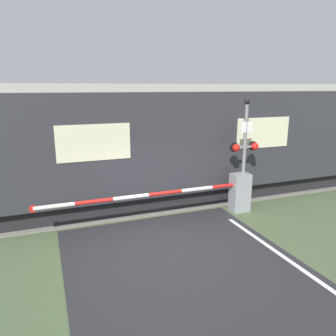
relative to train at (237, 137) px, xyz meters
name	(u,v)px	position (x,y,z in m)	size (l,w,h in m)	color
ground_plane	(170,248)	(-4.30, -3.76, -2.10)	(80.00, 80.00, 0.00)	#475638
track_bed	(132,201)	(-4.30, 0.00, -2.07)	(36.00, 3.20, 0.13)	slate
train	(237,137)	(0.00, 0.00, 0.00)	(20.94, 3.17, 4.10)	black
crossing_barrier	(224,193)	(-1.79, -2.17, -1.40)	(6.69, 0.44, 1.27)	gray
signal_post	(245,149)	(-1.12, -2.19, -0.01)	(0.99, 0.26, 3.67)	gray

